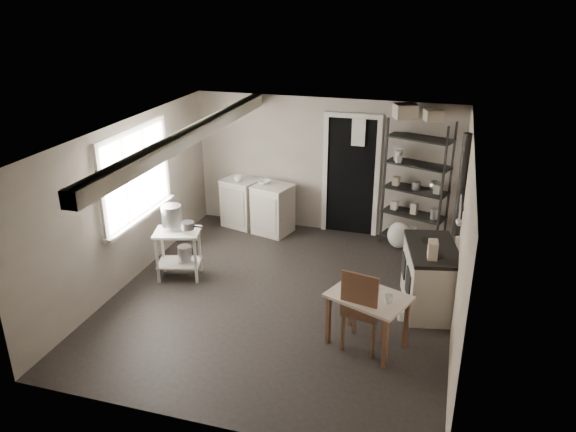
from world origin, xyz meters
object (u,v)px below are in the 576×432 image
(shelf_rack, at_px, (416,191))
(flour_sack, at_px, (399,234))
(prep_table, at_px, (179,252))
(work_table, at_px, (367,317))
(base_cabinets, at_px, (257,204))
(stove, at_px, (430,277))
(stockpot, at_px, (172,216))
(chair, at_px, (364,310))

(shelf_rack, distance_m, flour_sack, 0.75)
(prep_table, distance_m, work_table, 3.03)
(base_cabinets, distance_m, stove, 3.54)
(stove, bearing_deg, prep_table, 170.99)
(prep_table, xyz_separation_m, stove, (3.53, 0.19, 0.04))
(shelf_rack, xyz_separation_m, flour_sack, (-0.20, -0.14, -0.71))
(prep_table, height_order, stockpot, stockpot)
(chair, bearing_deg, stockpot, 173.16)
(stove, xyz_separation_m, work_table, (-0.64, -1.10, -0.06))
(shelf_rack, bearing_deg, chair, -77.43)
(chair, bearing_deg, work_table, 26.28)
(base_cabinets, xyz_separation_m, flour_sack, (2.46, -0.09, -0.22))
(stockpot, bearing_deg, chair, -18.17)
(stockpot, relative_size, flour_sack, 0.69)
(prep_table, bearing_deg, stockpot, 155.15)
(shelf_rack, bearing_deg, base_cabinets, -160.54)
(prep_table, bearing_deg, work_table, -17.54)
(chair, bearing_deg, base_cabinets, 140.08)
(base_cabinets, height_order, work_table, base_cabinets)
(stockpot, xyz_separation_m, flour_sack, (3.05, 1.88, -0.70))
(prep_table, xyz_separation_m, chair, (2.85, -0.92, 0.08))
(shelf_rack, distance_m, stove, 1.98)
(chair, bearing_deg, prep_table, 173.37)
(stockpot, height_order, work_table, stockpot)
(work_table, distance_m, flour_sack, 2.84)
(shelf_rack, bearing_deg, stockpot, -129.67)
(stockpot, bearing_deg, stove, 2.31)
(stove, bearing_deg, stockpot, 170.30)
(work_table, xyz_separation_m, chair, (-0.04, -0.01, 0.10))
(shelf_rack, height_order, chair, shelf_rack)
(base_cabinets, bearing_deg, chair, -36.19)
(shelf_rack, height_order, stove, shelf_rack)
(stockpot, relative_size, base_cabinets, 0.24)
(prep_table, height_order, flour_sack, prep_table)
(stockpot, height_order, chair, stockpot)
(prep_table, relative_size, stove, 0.66)
(flour_sack, bearing_deg, stove, -71.71)
(chair, distance_m, flour_sack, 2.86)
(stove, bearing_deg, flour_sack, 96.28)
(stockpot, distance_m, shelf_rack, 3.82)
(work_table, bearing_deg, chair, -165.04)
(base_cabinets, distance_m, work_table, 3.78)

